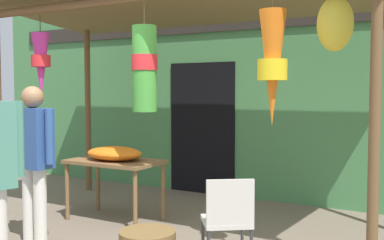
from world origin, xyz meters
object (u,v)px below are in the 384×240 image
Objects in this scene: flower_heap_on_table at (115,153)px; folding_chair at (228,217)px; customer_foreground at (34,152)px; display_table at (115,167)px.

flower_heap_on_table is 0.86× the size of folding_chair.
customer_foreground reaches higher than flower_heap_on_table.
flower_heap_on_table is at bearing 156.18° from folding_chair.
display_table is 0.70× the size of customer_foreground.
flower_heap_on_table is 2.11m from folding_chair.
folding_chair is at bearing -24.09° from display_table.
flower_heap_on_table reaches higher than folding_chair.
display_table is 2.12m from folding_chair.
folding_chair is at bearing -23.82° from flower_heap_on_table.
display_table is 1.20m from customer_foreground.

